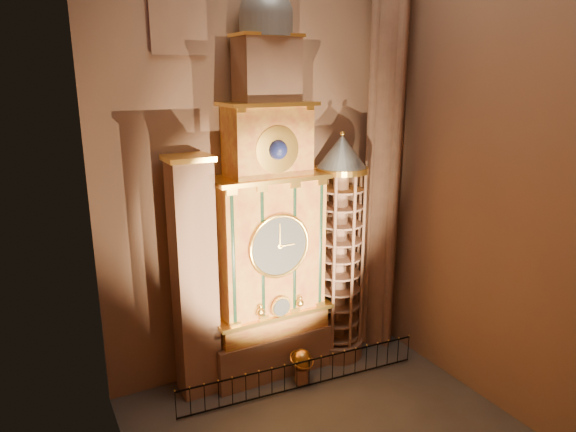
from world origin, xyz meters
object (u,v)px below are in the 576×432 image
astronomical_clock (269,231)px  portrait_tower (194,279)px  iron_railing (303,375)px  stair_turret (339,251)px  celestial_globe (302,363)px

astronomical_clock → portrait_tower: 3.73m
iron_railing → stair_turret: bearing=31.9°
astronomical_clock → portrait_tower: astronomical_clock is taller
astronomical_clock → iron_railing: bearing=-75.3°
celestial_globe → iron_railing: size_ratio=0.15×
astronomical_clock → celestial_globe: (0.73, -1.67, -5.72)m
astronomical_clock → celestial_globe: astronomical_clock is taller
stair_turret → iron_railing: stair_turret is taller
astronomical_clock → iron_railing: 6.37m
astronomical_clock → stair_turret: 3.78m
iron_railing → astronomical_clock: bearing=104.7°
portrait_tower → celestial_globe: 6.12m
astronomical_clock → celestial_globe: bearing=-66.2°
stair_turret → celestial_globe: size_ratio=6.76×
stair_turret → iron_railing: size_ratio=0.99×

